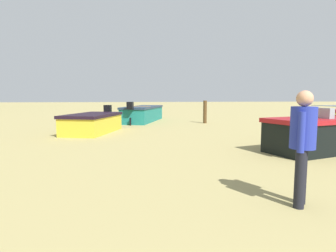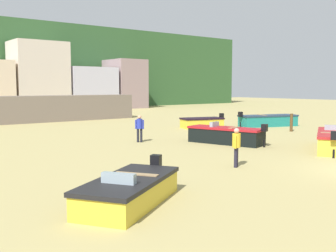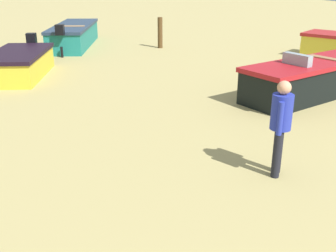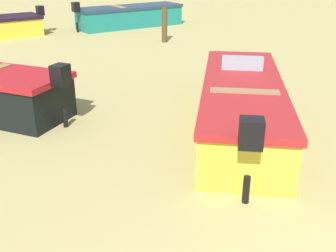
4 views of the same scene
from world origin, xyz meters
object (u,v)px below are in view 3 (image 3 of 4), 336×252
mooring_post_near_water (160,33)px  beach_walker_foreground (281,121)px  boat_yellow_1 (19,64)px  boat_black_0 (313,78)px  boat_teal_3 (74,35)px

mooring_post_near_water → beach_walker_foreground: bearing=170.4°
boat_yellow_1 → boat_black_0: bearing=162.9°
boat_black_0 → boat_teal_3: size_ratio=0.91×
boat_yellow_1 → boat_teal_3: (5.23, -2.42, 0.07)m
boat_black_0 → beach_walker_foreground: (-3.65, 3.57, 0.46)m
mooring_post_near_water → boat_black_0: bearing=-169.7°
boat_black_0 → boat_teal_3: 11.39m
boat_black_0 → boat_yellow_1: 9.00m
boat_teal_3 → mooring_post_near_water: size_ratio=3.99×
boat_teal_3 → mooring_post_near_water: 3.95m
beach_walker_foreground → boat_black_0: bearing=-4.6°
boat_yellow_1 → beach_walker_foreground: size_ratio=2.29×
boat_black_0 → boat_teal_3: bearing=10.4°
mooring_post_near_water → beach_walker_foreground: beach_walker_foreground is taller
beach_walker_foreground → mooring_post_near_water: bearing=30.2°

